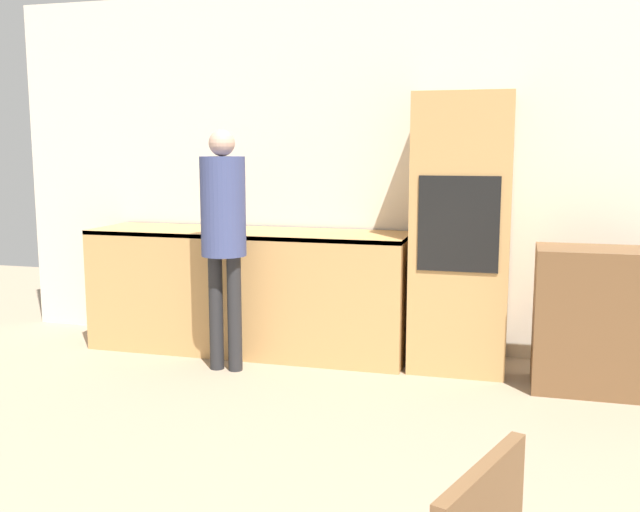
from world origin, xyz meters
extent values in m
cube|color=silver|center=(0.00, 5.59, 1.30)|extent=(6.20, 0.05, 2.60)
cube|color=tan|center=(-1.09, 5.24, 0.44)|extent=(2.32, 0.60, 0.88)
cube|color=black|center=(-1.09, 5.24, 0.87)|extent=(2.32, 0.60, 0.03)
cube|color=tan|center=(0.42, 5.25, 0.91)|extent=(0.63, 0.58, 1.82)
cube|color=black|center=(0.42, 4.96, 1.00)|extent=(0.50, 0.01, 0.60)
cube|color=brown|center=(1.36, 4.98, 0.44)|extent=(0.94, 0.45, 0.88)
cylinder|color=#262628|center=(-1.14, 4.76, 0.39)|extent=(0.09, 0.09, 0.77)
cylinder|color=#262628|center=(-1.01, 4.76, 0.39)|extent=(0.09, 0.09, 0.77)
cylinder|color=#3D477A|center=(-1.07, 4.76, 1.10)|extent=(0.29, 0.29, 0.64)
sphere|color=tan|center=(-1.07, 4.76, 1.50)|extent=(0.17, 0.17, 0.17)
camera|label=1|loc=(0.75, 0.48, 1.47)|focal=40.00mm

